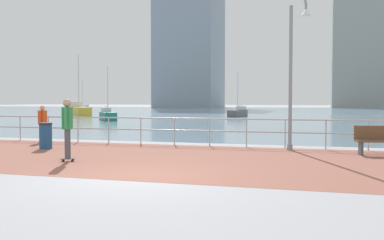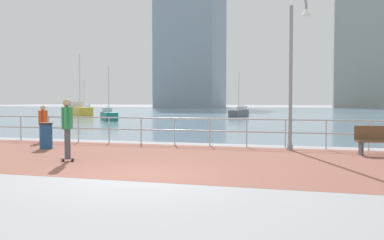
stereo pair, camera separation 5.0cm
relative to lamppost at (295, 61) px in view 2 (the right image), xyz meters
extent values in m
plane|color=#9E9EA3|center=(-3.14, 33.71, -3.07)|extent=(220.00, 220.00, 0.00)
cube|color=#935647|center=(-3.14, -3.22, -3.07)|extent=(28.00, 7.49, 0.01)
cube|color=#6B899E|center=(-3.14, 45.53, -3.07)|extent=(180.00, 88.00, 0.00)
cylinder|color=#B2BCC1|center=(-11.54, 0.53, -2.56)|extent=(0.05, 0.05, 1.03)
cylinder|color=#B2BCC1|center=(-10.14, 0.53, -2.56)|extent=(0.05, 0.05, 1.03)
cylinder|color=#B2BCC1|center=(-8.74, 0.53, -2.56)|extent=(0.05, 0.05, 1.03)
cylinder|color=#B2BCC1|center=(-7.34, 0.53, -2.56)|extent=(0.05, 0.05, 1.03)
cylinder|color=#B2BCC1|center=(-5.94, 0.53, -2.56)|extent=(0.05, 0.05, 1.03)
cylinder|color=#B2BCC1|center=(-4.54, 0.53, -2.56)|extent=(0.05, 0.05, 1.03)
cylinder|color=#B2BCC1|center=(-3.14, 0.53, -2.56)|extent=(0.05, 0.05, 1.03)
cylinder|color=#B2BCC1|center=(-1.74, 0.53, -2.56)|extent=(0.05, 0.05, 1.03)
cylinder|color=#B2BCC1|center=(-0.34, 0.53, -2.56)|extent=(0.05, 0.05, 1.03)
cylinder|color=#B2BCC1|center=(1.06, 0.53, -2.56)|extent=(0.05, 0.05, 1.03)
cylinder|color=#B2BCC1|center=(2.46, 0.53, -2.56)|extent=(0.05, 0.05, 1.03)
cylinder|color=#B2BCC1|center=(-3.14, 0.53, -2.04)|extent=(25.20, 0.06, 0.06)
cylinder|color=#B2BCC1|center=(-3.14, 0.53, -2.50)|extent=(25.20, 0.06, 0.06)
cylinder|color=gray|center=(-0.14, -0.07, -2.97)|extent=(0.19, 0.19, 0.20)
cylinder|color=gray|center=(-0.14, -0.07, -0.59)|extent=(0.12, 0.12, 4.95)
cylinder|color=gray|center=(0.32, 0.17, 2.03)|extent=(0.15, 0.13, 0.19)
cylinder|color=gray|center=(0.34, 0.18, 1.88)|extent=(0.12, 0.11, 0.17)
cone|color=silver|center=(0.34, 0.18, 1.68)|extent=(0.36, 0.36, 0.22)
cylinder|color=black|center=(-6.07, -4.80, -3.04)|extent=(0.07, 0.05, 0.06)
cylinder|color=black|center=(-6.09, -4.72, -3.04)|extent=(0.07, 0.05, 0.06)
cylinder|color=black|center=(-5.83, -4.71, -3.04)|extent=(0.07, 0.05, 0.06)
cylinder|color=black|center=(-5.85, -4.63, -3.04)|extent=(0.07, 0.05, 0.06)
cube|color=black|center=(-5.96, -4.71, -2.99)|extent=(0.41, 0.24, 0.02)
cylinder|color=#4C4C51|center=(-5.93, -4.79, -2.56)|extent=(0.17, 0.17, 0.83)
cylinder|color=#4C4C51|center=(-5.99, -4.64, -2.56)|extent=(0.17, 0.17, 0.83)
cube|color=#2D8C4C|center=(-5.96, -4.71, -1.84)|extent=(0.34, 0.40, 0.62)
cylinder|color=#2D8C4C|center=(-5.88, -4.93, -1.83)|extent=(0.12, 0.12, 0.58)
cylinder|color=#2D8C4C|center=(-6.04, -4.50, -1.83)|extent=(0.12, 0.12, 0.58)
sphere|color=tan|center=(-5.96, -4.71, -1.42)|extent=(0.23, 0.23, 0.23)
cylinder|color=#4C4C51|center=(-10.19, 0.25, -2.69)|extent=(0.15, 0.15, 0.75)
cylinder|color=#4C4C51|center=(-10.17, 0.10, -2.69)|extent=(0.15, 0.15, 0.75)
cube|color=#D84C1E|center=(-10.18, 0.18, -2.04)|extent=(0.29, 0.37, 0.56)
cylinder|color=#D84C1E|center=(-10.21, 0.40, -2.03)|extent=(0.10, 0.10, 0.53)
cylinder|color=#D84C1E|center=(-10.14, -0.05, -2.03)|extent=(0.10, 0.10, 0.53)
sphere|color=#DBAD89|center=(-10.18, 0.18, -1.66)|extent=(0.21, 0.21, 0.21)
cylinder|color=navy|center=(-8.50, -2.07, -2.64)|extent=(0.44, 0.44, 0.85)
cylinder|color=#262628|center=(-8.50, -2.07, -2.18)|extent=(0.46, 0.46, 0.08)
cube|color=brown|center=(2.72, -0.78, -2.62)|extent=(1.65, 0.70, 0.06)
cube|color=brown|center=(2.68, -0.57, -2.37)|extent=(1.58, 0.33, 0.44)
cube|color=#3F4247|center=(2.09, -0.89, -2.84)|extent=(0.13, 0.38, 0.45)
cube|color=white|center=(-31.24, 39.76, -2.71)|extent=(1.59, 3.43, 0.71)
cube|color=silver|center=(-31.42, 40.73, -2.16)|extent=(0.92, 1.30, 0.39)
cylinder|color=silver|center=(-31.24, 39.76, -0.39)|extent=(0.08, 0.08, 3.93)
cylinder|color=silver|center=(-31.37, 40.47, -1.89)|extent=(0.32, 1.47, 0.06)
cube|color=#197266|center=(-16.51, 18.48, -2.72)|extent=(2.76, 3.27, 0.71)
cube|color=silver|center=(-17.09, 19.28, -2.17)|extent=(1.27, 1.38, 0.39)
cylinder|color=silver|center=(-16.51, 18.48, -0.40)|extent=(0.08, 0.08, 3.92)
cylinder|color=silver|center=(-16.94, 19.07, -1.89)|extent=(0.92, 1.24, 0.06)
cube|color=gold|center=(-23.60, 25.74, -2.57)|extent=(4.37, 4.31, 1.00)
cube|color=silver|center=(-24.60, 26.72, -1.79)|extent=(1.92, 1.90, 0.56)
cylinder|color=silver|center=(-23.60, 25.74, 0.72)|extent=(0.11, 0.11, 5.58)
cylinder|color=silver|center=(-24.34, 26.46, -1.40)|extent=(1.57, 1.53, 0.09)
cube|color=#595960|center=(-7.36, 29.97, -2.72)|extent=(1.67, 3.43, 0.70)
cube|color=silver|center=(-7.16, 30.94, -2.17)|extent=(0.94, 1.30, 0.39)
cylinder|color=silver|center=(-7.36, 29.97, -0.40)|extent=(0.08, 0.08, 3.92)
cylinder|color=silver|center=(-7.21, 30.68, -1.89)|extent=(0.36, 1.46, 0.06)
cube|color=#8493A3|center=(-29.11, 86.17, 14.04)|extent=(14.09, 15.09, 34.22)
cube|color=#939993|center=(9.47, 93.47, 18.17)|extent=(11.63, 11.05, 42.48)
camera|label=1|loc=(0.80, -15.52, -1.34)|focal=41.07mm
camera|label=2|loc=(0.84, -15.51, -1.34)|focal=41.07mm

